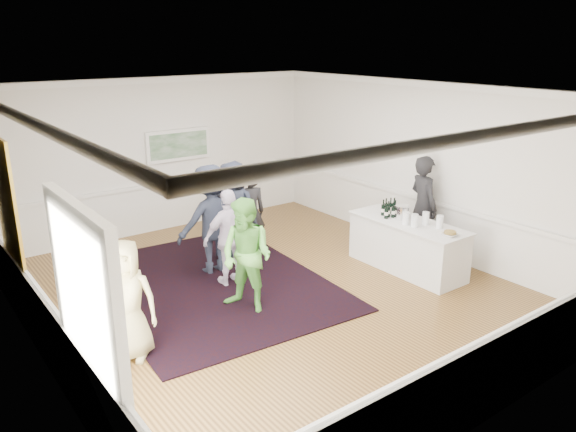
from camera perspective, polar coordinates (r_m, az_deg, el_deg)
floor at (r=9.18m, az=-1.65°, el=-7.72°), size 8.00×8.00×0.00m
ceiling at (r=8.32m, az=-1.85°, el=12.60°), size 7.00×8.00×0.02m
wall_left at (r=7.29m, az=-24.89°, el=-2.70°), size 0.02×8.00×3.20m
wall_right at (r=10.94m, az=13.48°, el=4.86°), size 0.02×8.00×3.20m
wall_back at (r=12.02m, az=-12.84°, el=6.03°), size 7.00×0.02×3.20m
wall_front at (r=5.99m, az=21.01°, el=-6.53°), size 7.00×0.02×3.20m
wainscoting at (r=8.97m, az=-1.68°, el=-4.84°), size 7.00×8.00×1.00m
mirror at (r=8.47m, az=-26.70°, el=1.16°), size 0.05×1.25×1.85m
doorway at (r=5.66m, az=-19.76°, el=-9.87°), size 0.10×1.78×2.56m
landscape_painting at (r=12.11m, az=-11.06°, el=7.09°), size 1.44×0.06×0.66m
area_rug at (r=9.52m, az=-7.73°, el=-6.83°), size 3.73×4.72×0.02m
serving_table at (r=10.10m, az=12.02°, el=-2.94°), size 0.83×2.19×0.89m
bartender at (r=10.67m, az=13.55°, el=0.94°), size 0.62×0.79×1.91m
guest_tan at (r=7.38m, az=-16.08°, el=-8.24°), size 0.93×0.88×1.59m
guest_green at (r=8.30m, az=-4.22°, el=-4.06°), size 0.93×1.03×1.73m
guest_lilac at (r=9.23m, az=-5.85°, el=-2.20°), size 0.98×0.47×1.63m
guest_dark_a at (r=9.72m, az=-7.82°, el=-0.36°), size 1.27×0.78×1.91m
guest_dark_b at (r=10.51m, az=-3.86°, el=0.32°), size 0.66×0.50×1.62m
guest_navy at (r=10.23m, az=-5.60°, el=0.47°), size 1.02×1.07×1.85m
wine_bottles at (r=10.18m, az=10.29°, el=0.87°), size 0.41×0.30×0.31m
juice_pitchers at (r=9.73m, az=13.40°, el=-0.33°), size 0.42×0.59×0.24m
ice_bucket at (r=10.05m, az=11.46°, el=0.34°), size 0.26×0.26×0.25m
nut_bowl at (r=9.40m, az=16.13°, el=-1.74°), size 0.25×0.25×0.08m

